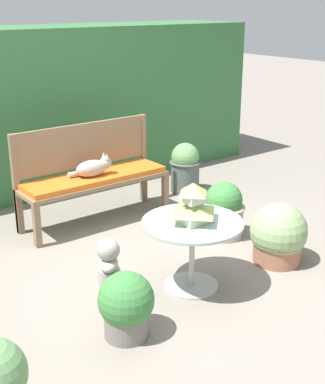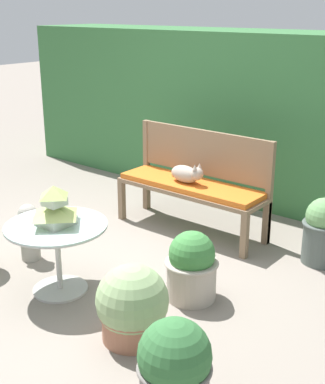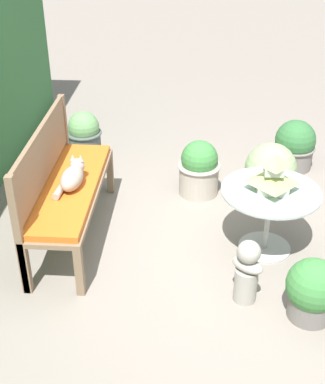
{
  "view_description": "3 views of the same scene",
  "coord_description": "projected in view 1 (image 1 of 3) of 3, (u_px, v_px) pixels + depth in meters",
  "views": [
    {
      "loc": [
        -2.4,
        -3.29,
        2.18
      ],
      "look_at": [
        0.33,
        0.28,
        0.56
      ],
      "focal_mm": 50.0,
      "sensor_mm": 36.0,
      "label": 1
    },
    {
      "loc": [
        3.12,
        -2.84,
        2.16
      ],
      "look_at": [
        0.23,
        0.73,
        0.56
      ],
      "focal_mm": 50.0,
      "sensor_mm": 36.0,
      "label": 2
    },
    {
      "loc": [
        -3.59,
        0.21,
        2.73
      ],
      "look_at": [
        0.15,
        0.46,
        0.49
      ],
      "focal_mm": 50.0,
      "sensor_mm": 36.0,
      "label": 3
    }
  ],
  "objects": [
    {
      "name": "potted_plant_path_edge",
      "position": [
        126.0,
        306.0,
        3.61
      ],
      "size": [
        0.39,
        0.39,
        0.47
      ],
      "color": "slate",
      "rests_on": "ground"
    },
    {
      "name": "garden_bench",
      "position": [
        95.0,
        181.0,
        5.44
      ],
      "size": [
        1.56,
        0.46,
        0.51
      ],
      "color": "#7F664C",
      "rests_on": "ground"
    },
    {
      "name": "potted_plant_table_far",
      "position": [
        224.0,
        210.0,
        5.15
      ],
      "size": [
        0.42,
        0.42,
        0.55
      ],
      "color": "#ADA393",
      "rests_on": "ground"
    },
    {
      "name": "cat",
      "position": [
        93.0,
        167.0,
        5.35
      ],
      "size": [
        0.43,
        0.22,
        0.22
      ],
      "rotation": [
        0.0,
        0.0,
        -0.09
      ],
      "color": "#A89989",
      "rests_on": "garden_bench"
    },
    {
      "name": "potted_plant_bench_right",
      "position": [
        278.0,
        236.0,
        4.65
      ],
      "size": [
        0.5,
        0.5,
        0.54
      ],
      "color": "#9E664C",
      "rests_on": "ground"
    },
    {
      "name": "bench_backrest",
      "position": [
        83.0,
        151.0,
        5.5
      ],
      "size": [
        1.56,
        0.06,
        1.0
      ],
      "color": "#7F664C",
      "rests_on": "ground"
    },
    {
      "name": "potted_plant_bench_left",
      "position": [
        185.0,
        167.0,
        6.36
      ],
      "size": [
        0.38,
        0.38,
        0.6
      ],
      "color": "#4C5651",
      "rests_on": "ground"
    },
    {
      "name": "foliage_hedge_back",
      "position": [
        15.0,
        112.0,
        6.27
      ],
      "size": [
        6.4,
        1.1,
        1.9
      ],
      "primitive_type": "cube",
      "color": "#38703D",
      "rests_on": "ground"
    },
    {
      "name": "ground",
      "position": [
        152.0,
        271.0,
        4.57
      ],
      "size": [
        30.0,
        30.0,
        0.0
      ],
      "primitive_type": "plane",
      "color": "gray"
    },
    {
      "name": "garden_bust",
      "position": [
        109.0,
        270.0,
        4.02
      ],
      "size": [
        0.26,
        0.28,
        0.52
      ],
      "rotation": [
        0.0,
        0.0,
        0.93
      ],
      "color": "#A39E93",
      "rests_on": "ground"
    },
    {
      "name": "pagoda_birdhouse",
      "position": [
        193.0,
        205.0,
        4.08
      ],
      "size": [
        0.32,
        0.32,
        0.32
      ],
      "color": "#B2BCA8",
      "rests_on": "patio_table"
    },
    {
      "name": "patio_table",
      "position": [
        192.0,
        235.0,
        4.16
      ],
      "size": [
        0.8,
        0.8,
        0.57
      ],
      "color": "#B7B7B2",
      "rests_on": "ground"
    }
  ]
}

